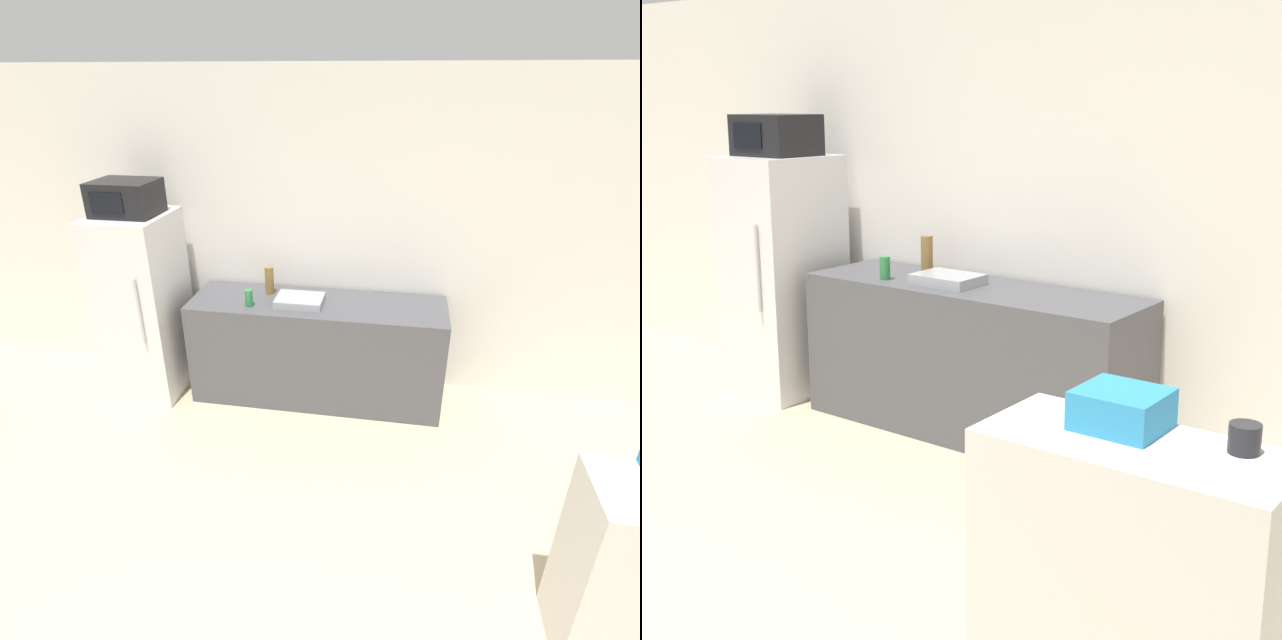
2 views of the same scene
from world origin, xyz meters
TOP-DOWN VIEW (x-y plane):
  - wall_back at (0.00, 3.29)m, footprint 8.00×0.06m
  - refrigerator at (-1.46, 2.83)m, footprint 0.57×0.69m
  - microwave at (-1.46, 2.83)m, footprint 0.46×0.39m
  - counter at (-0.01, 2.93)m, footprint 2.06×0.61m
  - sink_basin at (-0.14, 2.89)m, footprint 0.37×0.28m
  - bottle_tall at (-0.43, 3.06)m, footprint 0.07×0.07m
  - bottle_short at (-0.52, 2.78)m, footprint 0.06×0.06m

SIDE VIEW (x-z plane):
  - counter at x=-0.01m, z-range 0.00..0.87m
  - refrigerator at x=-1.46m, z-range 0.00..1.55m
  - sink_basin at x=-0.14m, z-range 0.87..0.93m
  - bottle_short at x=-0.52m, z-range 0.87..1.01m
  - bottle_tall at x=-0.43m, z-range 0.87..1.11m
  - wall_back at x=0.00m, z-range 0.00..2.60m
  - microwave at x=-1.46m, z-range 1.55..1.81m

